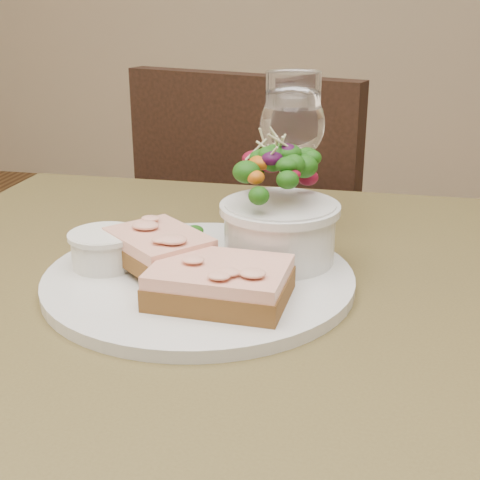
% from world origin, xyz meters
% --- Properties ---
extents(cafe_table, '(0.80, 0.80, 0.75)m').
position_xyz_m(cafe_table, '(0.00, 0.00, 0.65)').
color(cafe_table, '#4C4120').
rests_on(cafe_table, ground).
extents(chair_far, '(0.52, 0.52, 0.90)m').
position_xyz_m(chair_far, '(-0.05, 0.69, 0.29)').
color(chair_far, black).
rests_on(chair_far, ground).
extents(dinner_plate, '(0.31, 0.31, 0.01)m').
position_xyz_m(dinner_plate, '(-0.03, 0.03, 0.76)').
color(dinner_plate, silver).
rests_on(dinner_plate, cafe_table).
extents(sandwich_front, '(0.13, 0.10, 0.03)m').
position_xyz_m(sandwich_front, '(0.00, -0.02, 0.78)').
color(sandwich_front, '#4F3515').
rests_on(sandwich_front, dinner_plate).
extents(sandwich_back, '(0.13, 0.12, 0.03)m').
position_xyz_m(sandwich_back, '(-0.07, 0.04, 0.78)').
color(sandwich_back, '#4F3515').
rests_on(sandwich_back, dinner_plate).
extents(ramekin, '(0.07, 0.07, 0.04)m').
position_xyz_m(ramekin, '(-0.13, 0.03, 0.78)').
color(ramekin, silver).
rests_on(ramekin, dinner_plate).
extents(salad_bowl, '(0.11, 0.11, 0.13)m').
position_xyz_m(salad_bowl, '(0.04, 0.09, 0.82)').
color(salad_bowl, silver).
rests_on(salad_bowl, dinner_plate).
extents(garnish, '(0.05, 0.04, 0.02)m').
position_xyz_m(garnish, '(-0.08, 0.12, 0.77)').
color(garnish, '#113209').
rests_on(garnish, dinner_plate).
extents(wine_glass, '(0.08, 0.08, 0.18)m').
position_xyz_m(wine_glass, '(0.03, 0.22, 0.87)').
color(wine_glass, white).
rests_on(wine_glass, cafe_table).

